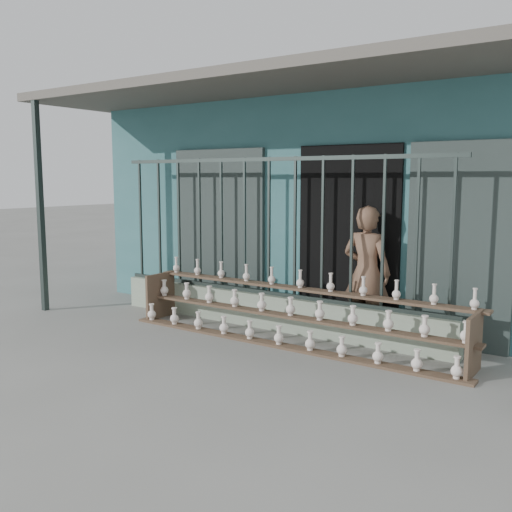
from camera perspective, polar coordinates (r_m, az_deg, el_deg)
The scene contains 6 objects.
ground at distance 6.65m, azimuth -4.94°, elevation -9.54°, with size 60.00×60.00×0.00m, color slate.
workshop_building at distance 9.99m, azimuth 10.61°, elevation 5.62°, with size 7.40×6.60×3.21m.
parapet_wall at distance 7.61m, azimuth 1.28°, elevation -5.54°, with size 5.00×0.20×0.45m, color #95A68E.
security_fence at distance 7.43m, azimuth 1.31°, elevation 2.93°, with size 5.00×0.04×1.80m.
shelf_rack at distance 6.94m, azimuth 3.35°, elevation -5.72°, with size 4.50×0.68×0.85m.
elderly_woman at distance 7.12m, azimuth 11.00°, elevation -1.67°, with size 0.60×0.40×1.65m, color brown.
Camera 1 is at (4.04, -4.90, 1.98)m, focal length 40.00 mm.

